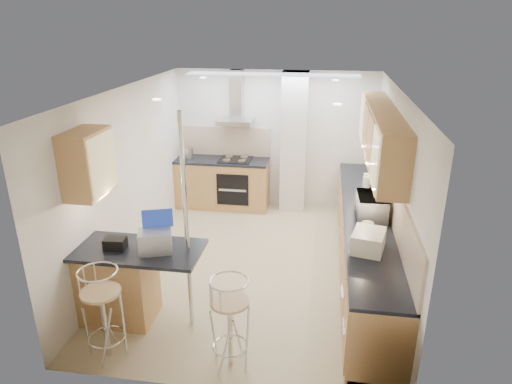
# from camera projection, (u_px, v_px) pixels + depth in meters

# --- Properties ---
(ground) EXTENTS (4.80, 4.80, 0.00)m
(ground) POSITION_uv_depth(u_px,v_px,m) (256.00, 265.00, 6.60)
(ground) COLOR tan
(ground) RESTS_ON ground
(room_shell) EXTENTS (3.64, 4.84, 2.51)m
(room_shell) POSITION_uv_depth(u_px,v_px,m) (283.00, 156.00, 6.34)
(room_shell) COLOR silver
(room_shell) RESTS_ON ground
(right_counter) EXTENTS (0.63, 4.40, 0.92)m
(right_counter) POSITION_uv_depth(u_px,v_px,m) (364.00, 244.00, 6.22)
(right_counter) COLOR #A07940
(right_counter) RESTS_ON ground
(back_counter) EXTENTS (1.70, 0.63, 0.92)m
(back_counter) POSITION_uv_depth(u_px,v_px,m) (223.00, 183.00, 8.50)
(back_counter) COLOR #A07940
(back_counter) RESTS_ON ground
(peninsula) EXTENTS (1.47, 0.72, 0.94)m
(peninsula) POSITION_uv_depth(u_px,v_px,m) (140.00, 284.00, 5.25)
(peninsula) COLOR #A07940
(peninsula) RESTS_ON ground
(microwave) EXTENTS (0.39, 0.57, 0.31)m
(microwave) POSITION_uv_depth(u_px,v_px,m) (372.00, 207.00, 5.85)
(microwave) COLOR white
(microwave) RESTS_ON right_counter
(laptop) EXTENTS (0.42, 0.37, 0.24)m
(laptop) POSITION_uv_depth(u_px,v_px,m) (155.00, 241.00, 4.98)
(laptop) COLOR #A0A3A8
(laptop) RESTS_ON peninsula
(bag) EXTENTS (0.25, 0.19, 0.13)m
(bag) POSITION_uv_depth(u_px,v_px,m) (115.00, 243.00, 5.06)
(bag) COLOR black
(bag) RESTS_ON peninsula
(bar_stool_near) EXTENTS (0.53, 0.53, 1.04)m
(bar_stool_near) POSITION_uv_depth(u_px,v_px,m) (104.00, 314.00, 4.65)
(bar_stool_near) COLOR tan
(bar_stool_near) RESTS_ON ground
(bar_stool_end) EXTENTS (0.58, 0.58, 1.01)m
(bar_stool_end) POSITION_uv_depth(u_px,v_px,m) (230.00, 323.00, 4.54)
(bar_stool_end) COLOR tan
(bar_stool_end) RESTS_ON ground
(jar_a) EXTENTS (0.15, 0.15, 0.17)m
(jar_a) POSITION_uv_depth(u_px,v_px,m) (367.00, 182.00, 6.95)
(jar_a) COLOR white
(jar_a) RESTS_ON right_counter
(jar_b) EXTENTS (0.13, 0.13, 0.16)m
(jar_b) POSITION_uv_depth(u_px,v_px,m) (367.00, 179.00, 7.10)
(jar_b) COLOR white
(jar_b) RESTS_ON right_counter
(jar_c) EXTENTS (0.16, 0.16, 0.22)m
(jar_c) POSITION_uv_depth(u_px,v_px,m) (367.00, 231.00, 5.29)
(jar_c) COLOR #AEAD8B
(jar_c) RESTS_ON right_counter
(jar_d) EXTENTS (0.11, 0.11, 0.13)m
(jar_d) POSITION_uv_depth(u_px,v_px,m) (374.00, 218.00, 5.75)
(jar_d) COLOR white
(jar_d) RESTS_ON right_counter
(bread_bin) EXTENTS (0.42, 0.49, 0.22)m
(bread_bin) POSITION_uv_depth(u_px,v_px,m) (368.00, 241.00, 5.05)
(bread_bin) COLOR white
(bread_bin) RESTS_ON right_counter
(kettle) EXTENTS (0.16, 0.16, 0.20)m
(kettle) POSITION_uv_depth(u_px,v_px,m) (189.00, 153.00, 8.39)
(kettle) COLOR #B8BCBE
(kettle) RESTS_ON back_counter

